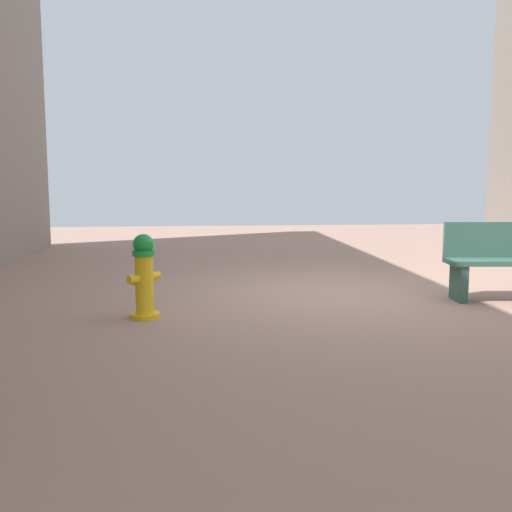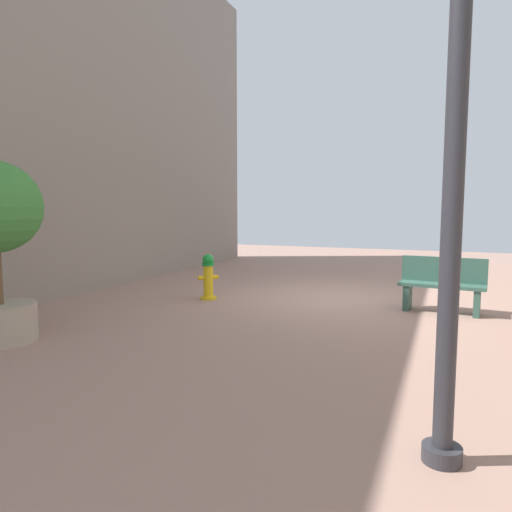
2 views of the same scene
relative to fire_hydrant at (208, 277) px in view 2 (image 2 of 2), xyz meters
The scene contains 5 objects.
ground_plane 2.67m from the fire_hydrant, 156.79° to the right, with size 23.40×23.40×0.00m, color #9E7A6B.
building_facade_right 5.20m from the fire_hydrant, 28.50° to the left, with size 0.70×18.00×8.62m, color gray.
fire_hydrant is the anchor object (origin of this frame).
bench_near 4.34m from the fire_hydrant, behind, with size 1.44×0.57×0.95m.
street_lamp 6.74m from the fire_hydrant, 133.20° to the left, with size 0.36×0.36×4.13m.
Camera 2 is at (-1.94, 9.15, 1.82)m, focal length 32.82 mm.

